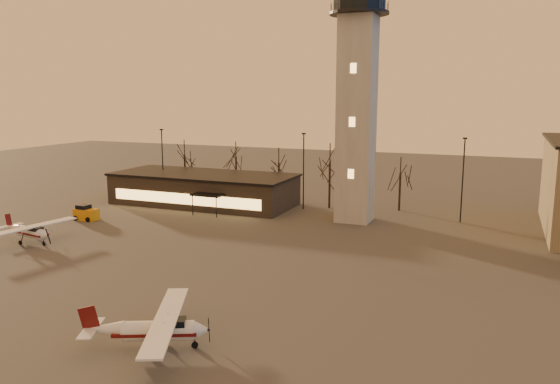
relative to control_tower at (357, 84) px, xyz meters
name	(u,v)px	position (x,y,z in m)	size (l,w,h in m)	color
ground	(247,309)	(0.00, -30.00, -16.33)	(220.00, 220.00, 0.00)	#3C3A37
control_tower	(357,84)	(0.00, 0.00, 0.00)	(6.80, 6.80, 32.60)	gray
terminal	(204,189)	(-21.99, 1.98, -14.17)	(25.40, 12.20, 4.30)	black
light_poles	(361,176)	(0.50, 1.00, -10.92)	(58.50, 12.25, 10.14)	black
tree_row	(278,159)	(-13.70, 9.16, -10.39)	(37.20, 9.20, 8.80)	black
cessna_front	(161,334)	(-2.14, -37.45, -15.36)	(8.21, 9.85, 2.82)	silver
cessna_rear	(32,234)	(-28.15, -22.44, -15.41)	(7.74, 9.74, 2.68)	silver
service_cart	(86,214)	(-30.39, -12.00, -15.62)	(2.97, 1.97, 1.85)	orange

